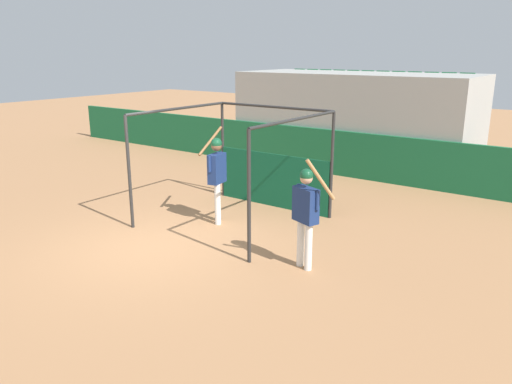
% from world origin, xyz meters
% --- Properties ---
extents(ground_plane, '(60.00, 60.00, 0.00)m').
position_xyz_m(ground_plane, '(0.00, 0.00, 0.00)').
color(ground_plane, '#A8754C').
extents(outfield_wall, '(24.00, 0.12, 1.38)m').
position_xyz_m(outfield_wall, '(0.00, 7.41, 0.69)').
color(outfield_wall, '#196038').
rests_on(outfield_wall, ground).
extents(bleacher_section, '(7.60, 3.20, 3.06)m').
position_xyz_m(bleacher_section, '(-0.00, 9.07, 1.53)').
color(bleacher_section, '#9E9E99').
rests_on(bleacher_section, ground).
extents(batting_cage, '(3.24, 3.17, 2.47)m').
position_xyz_m(batting_cage, '(0.42, 3.03, 1.11)').
color(batting_cage, '#282828').
rests_on(batting_cage, ground).
extents(player_batter, '(0.55, 0.89, 2.07)m').
position_xyz_m(player_batter, '(0.12, 1.83, 1.18)').
color(player_batter, white).
rests_on(player_batter, ground).
extents(player_waiting, '(0.81, 0.52, 2.04)m').
position_xyz_m(player_waiting, '(2.94, 0.87, 1.10)').
color(player_waiting, white).
rests_on(player_waiting, ground).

